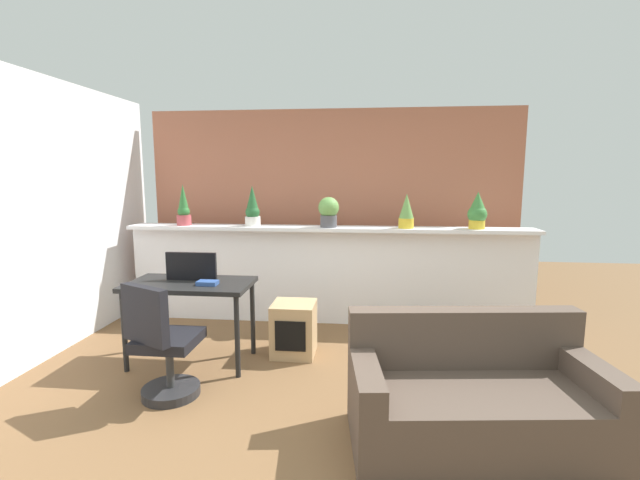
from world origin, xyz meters
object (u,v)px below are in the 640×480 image
Objects in this scene: potted_plant_1 at (252,209)px; potted_plant_3 at (406,211)px; side_cube_shelf at (294,329)px; potted_plant_4 at (477,211)px; office_chair at (163,350)px; potted_plant_2 at (329,211)px; desk at (190,291)px; book_on_desk at (207,283)px; tv_monitor at (191,266)px; potted_plant_0 at (184,208)px; couch at (474,400)px.

potted_plant_1 is 1.22× the size of potted_plant_3.
potted_plant_1 is 1.56m from side_cube_shelf.
potted_plant_4 is at bearing 2.35° from potted_plant_3.
office_chair is (-1.95, -1.84, -0.92)m from potted_plant_3.
potted_plant_4 is (2.49, -0.00, -0.01)m from potted_plant_1.
potted_plant_2 is 1.76m from desk.
book_on_desk reaches higher than desk.
potted_plant_3 is at bearing 30.64° from desk.
tv_monitor is (-0.01, 0.08, 0.21)m from desk.
potted_plant_3 is (2.54, -0.01, -0.01)m from potted_plant_0.
potted_plant_3 reaches higher than potted_plant_2.
tv_monitor is 1.12m from side_cube_shelf.
potted_plant_4 reaches higher than book_on_desk.
potted_plant_3 reaches higher than tv_monitor.
potted_plant_4 is 0.86× the size of tv_monitor.
potted_plant_4 is (1.61, 0.04, 0.01)m from potted_plant_2.
potted_plant_0 is at bearing 115.57° from tv_monitor.
potted_plant_3 is (0.85, 0.00, 0.01)m from potted_plant_2.
potted_plant_1 is 1.37× the size of potted_plant_2.
office_chair is at bearing -85.86° from desk.
office_chair is at bearing -145.27° from potted_plant_4.
couch is at bearing -23.28° from book_on_desk.
potted_plant_3 is 2.83m from office_chair.
potted_plant_0 is 1.02× the size of potted_plant_1.
potted_plant_3 is at bearing -0.29° from potted_plant_0.
side_cube_shelf is 0.30× the size of couch.
potted_plant_4 is 3.42m from office_chair.
potted_plant_4 reaches higher than potted_plant_3.
couch is at bearing -47.61° from potted_plant_1.
potted_plant_1 is 0.28× the size of couch.
desk is at bearing -162.85° from side_cube_shelf.
potted_plant_4 reaches higher than potted_plant_2.
potted_plant_1 is 0.99× the size of tv_monitor.
office_chair is at bearing -96.55° from potted_plant_1.
potted_plant_4 is 3.08m from desk.
potted_plant_1 reaches higher than tv_monitor.
tv_monitor is (-0.28, -1.14, -0.44)m from potted_plant_1.
potted_plant_4 is at bearing 34.73° from office_chair.
book_on_desk is at bearing -153.16° from potted_plant_4.
potted_plant_3 is at bearing 97.06° from couch.
potted_plant_2 is at bearing -179.67° from potted_plant_3.
potted_plant_2 is (0.88, -0.04, -0.02)m from potted_plant_1.
office_chair is at bearing 172.08° from couch.
tv_monitor is 2.67× the size of book_on_desk.
potted_plant_3 reaches higher than office_chair.
potted_plant_1 reaches higher than potted_plant_3.
potted_plant_0 is 2.54m from potted_plant_3.
potted_plant_2 is 0.89× the size of potted_plant_3.
potted_plant_4 is 2.92m from book_on_desk.
potted_plant_0 is at bearing 179.71° from potted_plant_3.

